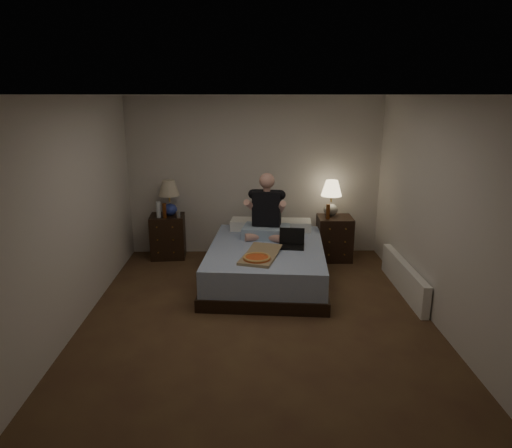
{
  "coord_description": "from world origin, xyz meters",
  "views": [
    {
      "loc": [
        -0.1,
        -4.93,
        2.49
      ],
      "look_at": [
        0.0,
        0.9,
        0.85
      ],
      "focal_mm": 32.0,
      "sensor_mm": 36.0,
      "label": 1
    }
  ],
  "objects_px": {
    "nightstand_left": "(168,236)",
    "nightstand_right": "(334,238)",
    "lamp_right": "(331,198)",
    "water_bottle": "(159,210)",
    "person": "(266,206)",
    "soda_can": "(178,214)",
    "lamp_left": "(169,198)",
    "pizza_box": "(257,258)",
    "radiator": "(404,277)",
    "bed": "(266,263)",
    "beer_bottle_left": "(164,211)",
    "laptop": "(292,239)",
    "beer_bottle_right": "(328,211)"
  },
  "relations": [
    {
      "from": "pizza_box",
      "to": "lamp_left",
      "type": "bearing_deg",
      "value": 145.85
    },
    {
      "from": "pizza_box",
      "to": "lamp_right",
      "type": "bearing_deg",
      "value": 69.87
    },
    {
      "from": "bed",
      "to": "water_bottle",
      "type": "bearing_deg",
      "value": 156.03
    },
    {
      "from": "soda_can",
      "to": "lamp_left",
      "type": "bearing_deg",
      "value": 136.63
    },
    {
      "from": "laptop",
      "to": "radiator",
      "type": "relative_size",
      "value": 0.21
    },
    {
      "from": "soda_can",
      "to": "radiator",
      "type": "xyz_separation_m",
      "value": [
        3.11,
        -1.29,
        -0.53
      ]
    },
    {
      "from": "lamp_right",
      "to": "soda_can",
      "type": "relative_size",
      "value": 5.6
    },
    {
      "from": "nightstand_right",
      "to": "lamp_right",
      "type": "xyz_separation_m",
      "value": [
        -0.06,
        0.09,
        0.62
      ]
    },
    {
      "from": "laptop",
      "to": "soda_can",
      "type": "bearing_deg",
      "value": 157.51
    },
    {
      "from": "beer_bottle_right",
      "to": "laptop",
      "type": "relative_size",
      "value": 0.68
    },
    {
      "from": "lamp_right",
      "to": "person",
      "type": "height_order",
      "value": "person"
    },
    {
      "from": "water_bottle",
      "to": "soda_can",
      "type": "height_order",
      "value": "water_bottle"
    },
    {
      "from": "radiator",
      "to": "nightstand_left",
      "type": "bearing_deg",
      "value": 156.67
    },
    {
      "from": "bed",
      "to": "nightstand_left",
      "type": "relative_size",
      "value": 3.01
    },
    {
      "from": "lamp_left",
      "to": "pizza_box",
      "type": "xyz_separation_m",
      "value": [
        1.33,
        -1.64,
        -0.41
      ]
    },
    {
      "from": "lamp_left",
      "to": "pizza_box",
      "type": "height_order",
      "value": "lamp_left"
    },
    {
      "from": "soda_can",
      "to": "laptop",
      "type": "height_order",
      "value": "soda_can"
    },
    {
      "from": "bed",
      "to": "lamp_right",
      "type": "distance_m",
      "value": 1.59
    },
    {
      "from": "soda_can",
      "to": "pizza_box",
      "type": "bearing_deg",
      "value": -51.7
    },
    {
      "from": "lamp_right",
      "to": "water_bottle",
      "type": "xyz_separation_m",
      "value": [
        -2.67,
        -0.06,
        -0.16
      ]
    },
    {
      "from": "nightstand_right",
      "to": "soda_can",
      "type": "height_order",
      "value": "soda_can"
    },
    {
      "from": "water_bottle",
      "to": "laptop",
      "type": "xyz_separation_m",
      "value": [
        1.96,
        -0.99,
        -0.17
      ]
    },
    {
      "from": "nightstand_right",
      "to": "pizza_box",
      "type": "distance_m",
      "value": 1.95
    },
    {
      "from": "nightstand_left",
      "to": "nightstand_right",
      "type": "bearing_deg",
      "value": -7.3
    },
    {
      "from": "lamp_left",
      "to": "soda_can",
      "type": "xyz_separation_m",
      "value": [
        0.15,
        -0.14,
        -0.23
      ]
    },
    {
      "from": "water_bottle",
      "to": "radiator",
      "type": "bearing_deg",
      "value": -20.96
    },
    {
      "from": "bed",
      "to": "beer_bottle_left",
      "type": "height_order",
      "value": "beer_bottle_left"
    },
    {
      "from": "nightstand_left",
      "to": "lamp_left",
      "type": "bearing_deg",
      "value": -1.97
    },
    {
      "from": "nightstand_left",
      "to": "beer_bottle_right",
      "type": "xyz_separation_m",
      "value": [
        2.49,
        -0.25,
        0.46
      ]
    },
    {
      "from": "beer_bottle_right",
      "to": "radiator",
      "type": "distance_m",
      "value": 1.56
    },
    {
      "from": "nightstand_right",
      "to": "water_bottle",
      "type": "relative_size",
      "value": 2.73
    },
    {
      "from": "nightstand_left",
      "to": "pizza_box",
      "type": "distance_m",
      "value": 2.15
    },
    {
      "from": "radiator",
      "to": "lamp_right",
      "type": "bearing_deg",
      "value": 118.53
    },
    {
      "from": "lamp_right",
      "to": "person",
      "type": "bearing_deg",
      "value": -151.73
    },
    {
      "from": "bed",
      "to": "beer_bottle_right",
      "type": "distance_m",
      "value": 1.35
    },
    {
      "from": "water_bottle",
      "to": "beer_bottle_left",
      "type": "xyz_separation_m",
      "value": [
        0.09,
        -0.03,
        -0.01
      ]
    },
    {
      "from": "beer_bottle_right",
      "to": "water_bottle",
      "type": "bearing_deg",
      "value": 177.24
    },
    {
      "from": "nightstand_right",
      "to": "laptop",
      "type": "distance_m",
      "value": 1.26
    },
    {
      "from": "bed",
      "to": "soda_can",
      "type": "relative_size",
      "value": 20.51
    },
    {
      "from": "person",
      "to": "laptop",
      "type": "distance_m",
      "value": 0.68
    },
    {
      "from": "nightstand_left",
      "to": "lamp_left",
      "type": "distance_m",
      "value": 0.62
    },
    {
      "from": "person",
      "to": "lamp_right",
      "type": "bearing_deg",
      "value": 38.72
    },
    {
      "from": "person",
      "to": "radiator",
      "type": "xyz_separation_m",
      "value": [
        1.77,
        -0.82,
        -0.78
      ]
    },
    {
      "from": "lamp_left",
      "to": "beer_bottle_left",
      "type": "distance_m",
      "value": 0.23
    },
    {
      "from": "bed",
      "to": "lamp_right",
      "type": "height_order",
      "value": "lamp_right"
    },
    {
      "from": "nightstand_left",
      "to": "lamp_right",
      "type": "distance_m",
      "value": 2.64
    },
    {
      "from": "nightstand_right",
      "to": "beer_bottle_left",
      "type": "bearing_deg",
      "value": -179.11
    },
    {
      "from": "lamp_right",
      "to": "radiator",
      "type": "bearing_deg",
      "value": -61.47
    },
    {
      "from": "nightstand_right",
      "to": "water_bottle",
      "type": "height_order",
      "value": "water_bottle"
    },
    {
      "from": "bed",
      "to": "lamp_left",
      "type": "distance_m",
      "value": 1.93
    }
  ]
}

